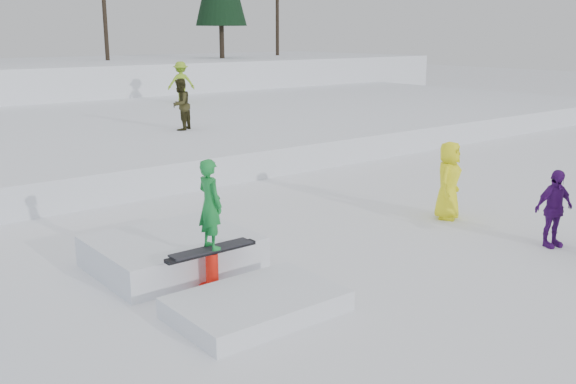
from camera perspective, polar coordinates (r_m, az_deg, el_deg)
ground at (r=10.51m, az=4.75°, el=-8.31°), size 120.00×120.00×0.00m
snow_midrise at (r=24.25m, az=-22.24°, el=4.46°), size 50.00×18.00×0.80m
walker_olive at (r=21.82m, az=-9.54°, el=7.68°), size 1.05×1.01×1.71m
walker_ygreen at (r=30.48m, az=-9.48°, el=9.60°), size 1.40×1.13×1.89m
spectator_purple at (r=13.13m, az=22.55°, el=-1.36°), size 0.94×0.59×1.50m
spectator_yellow at (r=14.38m, az=14.07°, el=1.01°), size 0.98×0.82×1.71m
jib_rail_feature at (r=10.79m, az=-8.40°, el=-6.09°), size 2.60×4.40×2.11m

